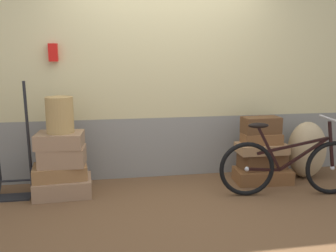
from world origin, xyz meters
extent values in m
cube|color=brown|center=(0.00, 0.00, -0.03)|extent=(9.17, 5.20, 0.06)
cube|color=gray|center=(0.00, 0.85, 0.38)|extent=(7.17, 0.20, 0.75)
cube|color=#CCBC84|center=(0.00, 0.85, 1.80)|extent=(7.17, 0.20, 2.10)
cube|color=red|center=(-1.28, 0.71, 1.54)|extent=(0.10, 0.08, 0.20)
cube|color=#937051|center=(-1.21, 0.31, 0.09)|extent=(0.63, 0.47, 0.18)
cube|color=olive|center=(-1.23, 0.33, 0.26)|extent=(0.60, 0.44, 0.15)
cube|color=#937051|center=(-1.20, 0.32, 0.43)|extent=(0.50, 0.38, 0.20)
cube|color=#937051|center=(-1.22, 0.34, 0.61)|extent=(0.52, 0.43, 0.16)
cube|color=brown|center=(1.13, 0.31, 0.08)|extent=(0.68, 0.41, 0.16)
cube|color=brown|center=(1.14, 0.37, 0.26)|extent=(0.57, 0.37, 0.20)
cube|color=#9E754C|center=(1.11, 0.33, 0.42)|extent=(0.59, 0.35, 0.11)
cube|color=brown|center=(1.11, 0.34, 0.54)|extent=(0.47, 0.30, 0.13)
cube|color=brown|center=(1.10, 0.36, 0.70)|extent=(0.44, 0.25, 0.20)
cylinder|color=#A8844C|center=(-1.20, 0.34, 0.89)|extent=(0.29, 0.29, 0.39)
torus|color=black|center=(-1.52, 0.41, 0.16)|extent=(0.03, 0.32, 0.32)
cylinder|color=black|center=(-1.72, 0.41, 0.16)|extent=(0.39, 0.02, 0.02)
cylinder|color=black|center=(-1.55, 0.41, 0.70)|extent=(0.03, 0.10, 1.09)
cube|color=black|center=(-1.72, 0.30, 0.01)|extent=(0.35, 0.22, 0.02)
ellipsoid|color=tan|center=(1.74, 0.39, 0.35)|extent=(0.48, 0.41, 0.71)
torus|color=black|center=(0.77, -0.07, 0.30)|extent=(0.60, 0.13, 0.60)
sphere|color=#B2B2B7|center=(0.77, -0.07, 0.30)|extent=(0.05, 0.05, 0.05)
torus|color=black|center=(1.71, -0.20, 0.30)|extent=(0.60, 0.13, 0.60)
sphere|color=#B2B2B7|center=(1.71, -0.20, 0.30)|extent=(0.05, 0.05, 0.05)
cube|color=black|center=(1.38, -0.15, 0.46)|extent=(0.53, 0.10, 0.37)
cube|color=black|center=(1.00, -0.10, 0.52)|extent=(0.28, 0.06, 0.49)
cube|color=black|center=(0.95, -0.10, 0.29)|extent=(0.36, 0.08, 0.04)
cube|color=black|center=(1.25, -0.14, 0.55)|extent=(0.77, 0.13, 0.19)
cube|color=black|center=(1.67, -0.19, 0.56)|extent=(0.11, 0.04, 0.52)
ellipsoid|color=black|center=(0.87, -0.09, 0.78)|extent=(0.23, 0.12, 0.06)
cylinder|color=#A5A5AD|center=(1.64, -0.19, 0.85)|extent=(0.08, 0.46, 0.02)
camera|label=1|loc=(-0.76, -3.73, 1.51)|focal=39.79mm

